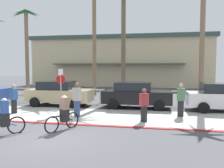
% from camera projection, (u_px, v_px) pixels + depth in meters
% --- Properties ---
extents(ground_plane, '(80.00, 80.00, 0.00)m').
position_uv_depth(ground_plane, '(104.00, 101.00, 18.63)').
color(ground_plane, '#4C4C51').
extents(sidewalk_strip, '(44.00, 4.00, 0.02)m').
position_uv_depth(sidewalk_strip, '(82.00, 115.00, 12.94)').
color(sidewalk_strip, beige).
rests_on(sidewalk_strip, ground).
extents(curb_paint, '(44.00, 0.24, 0.03)m').
position_uv_depth(curb_paint, '(68.00, 124.00, 10.98)').
color(curb_paint, maroon).
rests_on(curb_paint, ground).
extents(building_backdrop, '(24.56, 10.78, 6.81)m').
position_uv_depth(building_backdrop, '(122.00, 61.00, 34.90)').
color(building_backdrop, beige).
rests_on(building_backdrop, ground).
extents(rail_fence, '(26.95, 0.08, 1.04)m').
position_uv_depth(rail_fence, '(100.00, 92.00, 17.09)').
color(rail_fence, white).
rests_on(rail_fence, ground).
extents(stop_sign_bike_lane, '(0.52, 0.56, 2.56)m').
position_uv_depth(stop_sign_bike_lane, '(61.00, 85.00, 13.13)').
color(stop_sign_bike_lane, gray).
rests_on(stop_sign_bike_lane, ground).
extents(palm_tree_2, '(2.99, 2.88, 8.15)m').
position_uv_depth(palm_tree_2, '(26.00, 34.00, 22.45)').
color(palm_tree_2, '#846B4C').
rests_on(palm_tree_2, ground).
extents(palm_tree_3, '(2.91, 3.20, 9.75)m').
position_uv_depth(palm_tree_3, '(94.00, 21.00, 21.56)').
color(palm_tree_3, '#846B4C').
rests_on(palm_tree_3, ground).
extents(palm_tree_4, '(3.34, 3.35, 9.68)m').
position_uv_depth(palm_tree_4, '(124.00, 10.00, 19.07)').
color(palm_tree_4, brown).
rests_on(palm_tree_4, ground).
extents(palm_tree_5, '(2.98, 3.22, 9.84)m').
position_uv_depth(palm_tree_5, '(203.00, 5.00, 16.75)').
color(palm_tree_5, '#846B4C').
rests_on(palm_tree_5, ground).
extents(car_tan_1, '(4.40, 2.02, 1.69)m').
position_uv_depth(car_tan_1, '(59.00, 93.00, 16.14)').
color(car_tan_1, tan).
rests_on(car_tan_1, ground).
extents(car_black_2, '(4.40, 2.02, 1.69)m').
position_uv_depth(car_black_2, '(136.00, 95.00, 15.27)').
color(car_black_2, black).
rests_on(car_black_2, ground).
extents(cyclist_blue_0, '(1.28, 1.38, 1.50)m').
position_uv_depth(cyclist_blue_0, '(3.00, 118.00, 9.19)').
color(cyclist_blue_0, black).
rests_on(cyclist_blue_0, ground).
extents(cyclist_black_1, '(0.91, 1.63, 1.50)m').
position_uv_depth(cyclist_black_1, '(64.00, 114.00, 10.00)').
color(cyclist_black_1, black).
rests_on(cyclist_black_1, ground).
extents(pedestrian_0, '(0.34, 0.41, 1.67)m').
position_uv_depth(pedestrian_0, '(14.00, 100.00, 13.45)').
color(pedestrian_0, '#232326').
rests_on(pedestrian_0, ground).
extents(pedestrian_1, '(0.47, 0.41, 1.84)m').
position_uv_depth(pedestrian_1, '(77.00, 101.00, 12.50)').
color(pedestrian_1, '#384C7A').
rests_on(pedestrian_1, ground).
extents(pedestrian_2, '(0.40, 0.32, 1.79)m').
position_uv_depth(pedestrian_2, '(181.00, 101.00, 12.57)').
color(pedestrian_2, '#232326').
rests_on(pedestrian_2, ground).
extents(pedestrian_3, '(0.48, 0.45, 1.64)m').
position_uv_depth(pedestrian_3, '(144.00, 107.00, 11.40)').
color(pedestrian_3, '#232326').
rests_on(pedestrian_3, ground).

